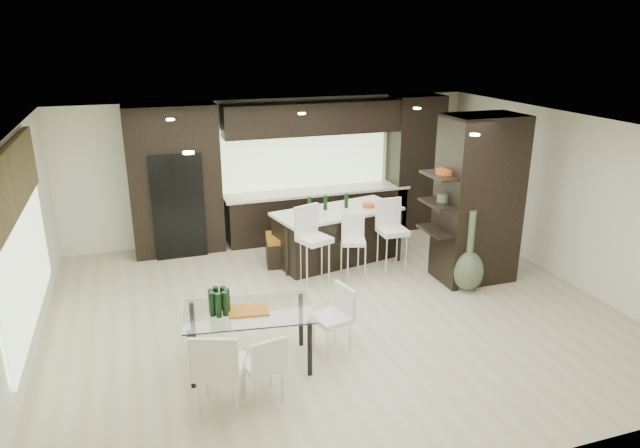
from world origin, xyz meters
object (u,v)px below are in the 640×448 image
object	(u,v)px
chair_far	(220,372)
stool_left	(315,253)
stool_mid	(353,252)
chair_near	(263,369)
chair_end	(332,323)
bench	(306,248)
floor_vase	(470,251)
stool_right	(392,244)
dining_table	(250,338)
kitchen_island	(337,235)

from	to	relation	value
chair_far	stool_left	bearing A→B (deg)	74.52
stool_left	stool_mid	distance (m)	0.69
chair_near	chair_end	world-z (taller)	chair_end
bench	stool_mid	bearing A→B (deg)	-45.82
floor_vase	chair_far	world-z (taller)	floor_vase
stool_right	chair_far	bearing A→B (deg)	-139.01
stool_right	bench	bearing A→B (deg)	146.43
floor_vase	stool_right	bearing A→B (deg)	128.41
stool_right	chair_end	distance (m)	2.75
chair_far	chair_near	bearing A→B (deg)	24.72
floor_vase	dining_table	distance (m)	3.84
stool_left	chair_end	size ratio (longest dim) A/B	1.29
kitchen_island	chair_end	xyz separation A→B (m)	(-1.12, -2.87, -0.07)
stool_left	bench	size ratio (longest dim) A/B	0.73
stool_mid	floor_vase	world-z (taller)	floor_vase
stool_left	bench	bearing A→B (deg)	62.13
stool_left	chair_near	size ratio (longest dim) A/B	1.36
floor_vase	chair_end	xyz separation A→B (m)	(-2.63, -1.03, -0.26)
stool_mid	floor_vase	xyz separation A→B (m)	(1.51, -1.08, 0.23)
kitchen_island	chair_end	distance (m)	3.08
chair_far	bench	bearing A→B (deg)	79.84
stool_mid	stool_right	bearing A→B (deg)	14.18
stool_mid	bench	bearing A→B (deg)	141.66
stool_right	dining_table	size ratio (longest dim) A/B	0.66
dining_table	chair_near	bearing A→B (deg)	-82.17
bench	chair_end	bearing A→B (deg)	-91.14
stool_left	chair_end	bearing A→B (deg)	-121.79
floor_vase	chair_far	distance (m)	4.53
stool_left	dining_table	xyz separation A→B (m)	(-1.49, -2.06, -0.15)
kitchen_island	bench	world-z (taller)	kitchen_island
stool_right	stool_left	bearing A→B (deg)	-179.11
chair_near	chair_far	world-z (taller)	chair_far
bench	stool_left	bearing A→B (deg)	-88.36
dining_table	chair_far	world-z (taller)	chair_far
stool_left	dining_table	bearing A→B (deg)	-145.77
stool_mid	floor_vase	distance (m)	1.87
dining_table	bench	bearing A→B (deg)	68.99
kitchen_island	chair_near	world-z (taller)	kitchen_island
stool_left	chair_far	xyz separation A→B (m)	(-1.97, -2.82, -0.05)
stool_right	chair_near	bearing A→B (deg)	-135.08
floor_vase	chair_near	bearing A→B (deg)	-154.74
stool_left	chair_end	distance (m)	2.11
stool_mid	floor_vase	bearing A→B (deg)	-18.41
stool_mid	chair_near	xyz separation A→B (m)	(-2.17, -2.82, -0.05)
floor_vase	dining_table	size ratio (longest dim) A/B	0.87
stool_right	chair_end	world-z (taller)	stool_right
chair_near	stool_mid	bearing A→B (deg)	41.56
bench	chair_near	world-z (taller)	chair_near
bench	kitchen_island	bearing A→B (deg)	4.45
stool_left	chair_far	distance (m)	3.44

